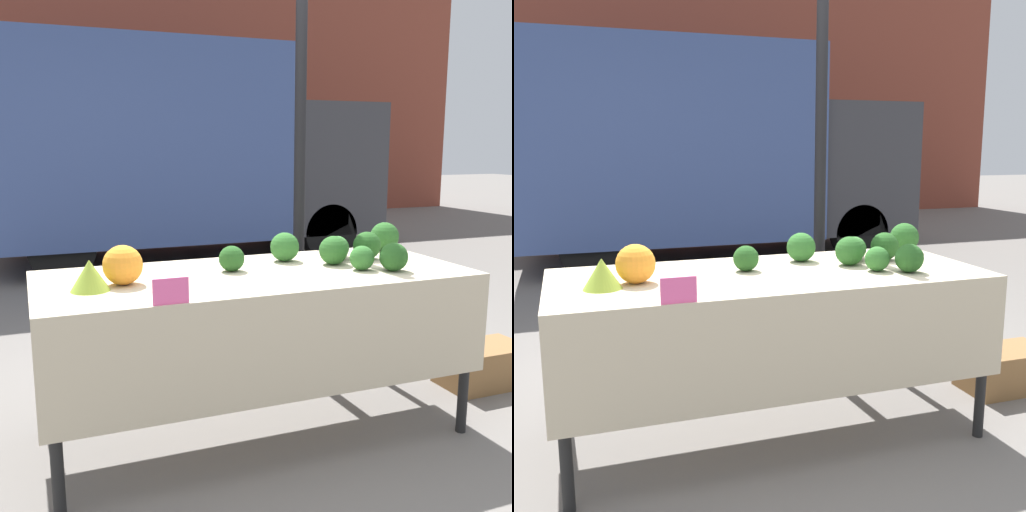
% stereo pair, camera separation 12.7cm
% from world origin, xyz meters
% --- Properties ---
extents(ground_plane, '(40.00, 40.00, 0.00)m').
position_xyz_m(ground_plane, '(0.00, 0.00, 0.00)').
color(ground_plane, slate).
extents(building_facade, '(16.00, 0.60, 6.50)m').
position_xyz_m(building_facade, '(0.00, 9.01, 3.25)').
color(building_facade, brown).
rests_on(building_facade, ground_plane).
extents(tent_pole, '(0.07, 0.07, 2.56)m').
position_xyz_m(tent_pole, '(0.57, 0.72, 1.28)').
color(tent_pole, black).
rests_on(tent_pole, ground_plane).
extents(parked_truck, '(4.71, 1.93, 2.55)m').
position_xyz_m(parked_truck, '(0.75, 4.70, 1.35)').
color(parked_truck, '#384C84').
rests_on(parked_truck, ground_plane).
extents(market_table, '(2.05, 0.86, 0.82)m').
position_xyz_m(market_table, '(0.00, -0.07, 0.73)').
color(market_table, beige).
rests_on(market_table, ground_plane).
extents(orange_cauliflower, '(0.18, 0.18, 0.18)m').
position_xyz_m(orange_cauliflower, '(-0.63, -0.02, 0.91)').
color(orange_cauliflower, orange).
rests_on(orange_cauliflower, market_table).
extents(romanesco_head, '(0.17, 0.17, 0.13)m').
position_xyz_m(romanesco_head, '(-0.78, -0.09, 0.89)').
color(romanesco_head, '#93B238').
rests_on(romanesco_head, market_table).
extents(broccoli_head_0, '(0.15, 0.15, 0.15)m').
position_xyz_m(broccoli_head_0, '(0.24, 0.20, 0.90)').
color(broccoli_head_0, '#2D6628').
rests_on(broccoli_head_0, market_table).
extents(broccoli_head_1, '(0.15, 0.15, 0.15)m').
position_xyz_m(broccoli_head_1, '(0.44, 0.03, 0.90)').
color(broccoli_head_1, '#285B23').
rests_on(broccoli_head_1, market_table).
extents(broccoli_head_2, '(0.12, 0.12, 0.12)m').
position_xyz_m(broccoli_head_2, '(0.50, -0.14, 0.88)').
color(broccoli_head_2, '#2D6628').
rests_on(broccoli_head_2, market_table).
extents(broccoli_head_3, '(0.13, 0.13, 0.13)m').
position_xyz_m(broccoli_head_3, '(0.52, 0.14, 0.89)').
color(broccoli_head_3, '#387533').
rests_on(broccoli_head_3, market_table).
extents(broccoli_head_4, '(0.15, 0.15, 0.15)m').
position_xyz_m(broccoli_head_4, '(0.67, 0.10, 0.90)').
color(broccoli_head_4, '#23511E').
rests_on(broccoli_head_4, market_table).
extents(broccoli_head_5, '(0.12, 0.12, 0.12)m').
position_xyz_m(broccoli_head_5, '(-0.10, 0.07, 0.89)').
color(broccoli_head_5, '#23511E').
rests_on(broccoli_head_5, market_table).
extents(broccoli_head_6, '(0.14, 0.14, 0.14)m').
position_xyz_m(broccoli_head_6, '(0.63, -0.21, 0.89)').
color(broccoli_head_6, '#23511E').
rests_on(broccoli_head_6, market_table).
extents(broccoli_head_7, '(0.16, 0.16, 0.16)m').
position_xyz_m(broccoli_head_7, '(0.91, 0.28, 0.91)').
color(broccoli_head_7, '#285B23').
rests_on(broccoli_head_7, market_table).
extents(price_sign, '(0.14, 0.01, 0.10)m').
position_xyz_m(price_sign, '(-0.52, -0.42, 0.88)').
color(price_sign, '#F45B9E').
rests_on(price_sign, market_table).
extents(produce_crate, '(0.51, 0.31, 0.24)m').
position_xyz_m(produce_crate, '(1.50, 0.07, 0.12)').
color(produce_crate, olive).
rests_on(produce_crate, ground_plane).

